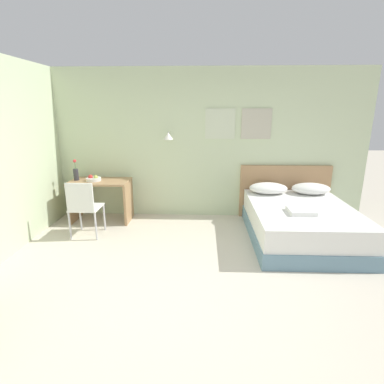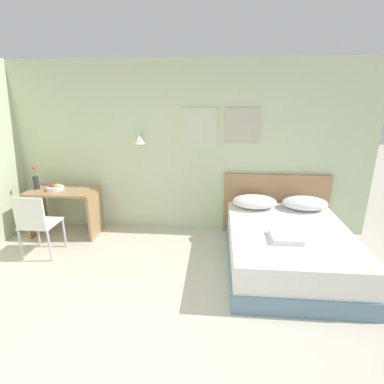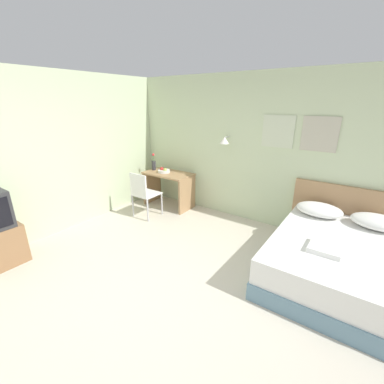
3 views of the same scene
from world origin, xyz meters
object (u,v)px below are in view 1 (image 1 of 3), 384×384
fruit_bowl (93,179)px  pillow_left (268,188)px  headboard (284,191)px  desk (101,193)px  folded_towel_near_foot (301,211)px  pillow_right (311,189)px  flower_vase (76,173)px  desk_chair (83,205)px  bed (300,223)px

fruit_bowl → pillow_left: bearing=1.0°
headboard → desk: 3.33m
folded_towel_near_foot → fruit_bowl: size_ratio=1.38×
pillow_right → fruit_bowl: 3.78m
folded_towel_near_foot → flower_vase: flower_vase is taller
pillow_right → desk_chair: size_ratio=0.72×
pillow_right → desk: 3.68m
folded_towel_near_foot → pillow_right: bearing=64.8°
bed → pillow_right: bearing=63.0°
folded_towel_near_foot → desk_chair: (-3.22, 0.24, -0.03)m
desk → fruit_bowl: size_ratio=4.03×
headboard → desk_chair: headboard is taller
headboard → flower_vase: 3.76m
desk → folded_towel_near_foot: bearing=-17.2°
folded_towel_near_foot → flower_vase: size_ratio=0.94×
fruit_bowl → bed: bearing=-11.0°
bed → flower_vase: (-3.72, 0.70, 0.60)m
pillow_left → pillow_right: bearing=0.0°
pillow_right → folded_towel_near_foot: size_ratio=1.87×
headboard → flower_vase: flower_vase is taller
desk_chair → flower_vase: size_ratio=2.44×
pillow_right → desk: bearing=-179.6°
bed → pillow_right: (0.37, 0.72, 0.36)m
desk_chair → fruit_bowl: (-0.08, 0.71, 0.24)m
fruit_bowl → desk: bearing=18.9°
desk_chair → fruit_bowl: desk_chair is taller
desk → fruit_bowl: bearing=-161.1°
desk_chair → pillow_right: bearing=11.8°
headboard → desk: (-3.31, -0.33, 0.02)m
pillow_right → flower_vase: bearing=-179.7°
bed → headboard: (-0.00, 1.02, 0.22)m
pillow_left → flower_vase: bearing=-179.6°
headboard → desk_chair: bearing=-162.2°
bed → flower_vase: 3.83m
desk → desk_chair: desk_chair is taller
bed → desk: size_ratio=1.94×
pillow_left → fruit_bowl: 3.05m
headboard → flower_vase: size_ratio=4.41×
headboard → fruit_bowl: headboard is taller
bed → folded_towel_near_foot: bearing=-110.4°
pillow_left → desk_chair: bearing=-165.5°
pillow_left → folded_towel_near_foot: (0.25, -1.01, -0.06)m
desk → flower_vase: bearing=179.7°
pillow_left → fruit_bowl: size_ratio=2.57×
desk → flower_vase: flower_vase is taller
headboard → desk: size_ratio=1.60×
bed → flower_vase: size_ratio=5.35×
bed → pillow_left: pillow_left is taller
folded_towel_near_foot → desk_chair: 3.23m
headboard → pillow_right: size_ratio=2.50×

